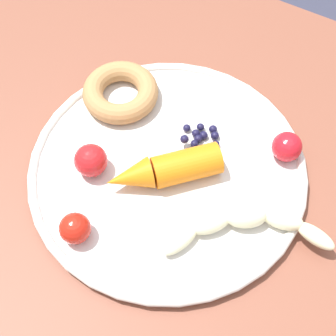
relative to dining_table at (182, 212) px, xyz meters
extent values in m
plane|color=#333547|center=(0.00, 0.00, -0.64)|extent=(6.00, 6.00, 0.00)
cube|color=brown|center=(0.00, 0.00, 0.07)|extent=(1.26, 0.75, 0.03)
cube|color=brown|center=(0.57, -0.31, -0.29)|extent=(0.05, 0.05, 0.70)
cylinder|color=silver|center=(0.02, 0.00, 0.09)|extent=(0.34, 0.34, 0.01)
torus|color=silver|center=(0.02, 0.00, 0.10)|extent=(0.36, 0.36, 0.01)
ellipsoid|color=#F2EAB8|center=(-0.17, 0.00, 0.11)|extent=(0.05, 0.03, 0.02)
ellipsoid|color=#F2EAB8|center=(-0.13, 0.00, 0.11)|extent=(0.05, 0.03, 0.02)
ellipsoid|color=#F2EAB8|center=(-0.09, 0.02, 0.11)|extent=(0.06, 0.05, 0.03)
ellipsoid|color=#F2EAB8|center=(-0.06, 0.05, 0.11)|extent=(0.05, 0.05, 0.02)
ellipsoid|color=#F2EAB8|center=(-0.04, 0.08, 0.11)|extent=(0.04, 0.05, 0.02)
cylinder|color=orange|center=(0.00, -0.01, 0.12)|extent=(0.09, 0.09, 0.04)
cone|color=orange|center=(0.05, 0.04, 0.12)|extent=(0.07, 0.07, 0.04)
torus|color=#B07D4A|center=(0.14, -0.07, 0.11)|extent=(0.14, 0.14, 0.03)
sphere|color=#191638|center=(0.01, -0.05, 0.11)|extent=(0.01, 0.01, 0.01)
sphere|color=#191638|center=(0.01, -0.06, 0.11)|extent=(0.01, 0.01, 0.01)
sphere|color=#191638|center=(0.00, -0.04, 0.11)|extent=(0.01, 0.01, 0.01)
sphere|color=#191638|center=(-0.01, -0.07, 0.11)|extent=(0.01, 0.01, 0.01)
sphere|color=#191638|center=(-0.01, -0.06, 0.11)|extent=(0.01, 0.01, 0.01)
sphere|color=#191638|center=(0.00, -0.08, 0.11)|extent=(0.01, 0.01, 0.01)
sphere|color=#191638|center=(0.01, -0.06, 0.11)|extent=(0.01, 0.01, 0.01)
sphere|color=#191638|center=(0.02, -0.07, 0.11)|extent=(0.01, 0.01, 0.01)
sphere|color=#191638|center=(0.03, -0.06, 0.11)|extent=(0.01, 0.01, 0.01)
sphere|color=#191638|center=(0.02, -0.06, 0.11)|extent=(0.01, 0.01, 0.01)
sphere|color=#191638|center=(0.02, -0.04, 0.11)|extent=(0.01, 0.01, 0.01)
sphere|color=#191638|center=(0.00, -0.03, 0.11)|extent=(0.01, 0.01, 0.01)
sphere|color=red|center=(0.07, 0.13, 0.12)|extent=(0.04, 0.04, 0.04)
sphere|color=red|center=(0.11, 0.05, 0.12)|extent=(0.04, 0.04, 0.04)
sphere|color=red|center=(-0.10, -0.09, 0.12)|extent=(0.04, 0.04, 0.04)
camera|label=1|loc=(-0.14, 0.29, 0.66)|focal=54.79mm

